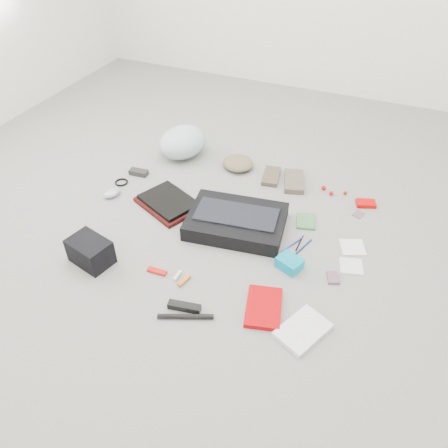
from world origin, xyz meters
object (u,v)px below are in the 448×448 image
at_px(laptop, 168,201).
at_px(camera_bag, 90,251).
at_px(messenger_bag, 236,221).
at_px(bike_helmet, 183,142).
at_px(book_red, 264,307).
at_px(accordion_wallet, 289,263).

relative_size(laptop, camera_bag, 1.53).
bearing_deg(messenger_bag, bike_helmet, 129.39).
xyz_separation_m(laptop, bike_helmet, (-0.17, 0.52, 0.07)).
distance_m(book_red, accordion_wallet, 0.29).
bearing_deg(bike_helmet, camera_bag, -69.44).
height_order(messenger_bag, bike_helmet, bike_helmet).
xyz_separation_m(laptop, book_red, (0.75, -0.50, -0.02)).
distance_m(laptop, camera_bag, 0.56).
relative_size(laptop, book_red, 1.34).
bearing_deg(messenger_bag, accordion_wallet, -34.93).
distance_m(laptop, bike_helmet, 0.55).
relative_size(messenger_bag, bike_helmet, 1.51).
height_order(laptop, book_red, laptop).
bearing_deg(book_red, accordion_wallet, 70.27).
bearing_deg(messenger_bag, laptop, 167.88).
height_order(laptop, camera_bag, camera_bag).
height_order(camera_bag, accordion_wallet, camera_bag).
xyz_separation_m(camera_bag, book_red, (0.87, 0.05, -0.05)).
xyz_separation_m(messenger_bag, accordion_wallet, (0.35, -0.18, -0.01)).
bearing_deg(accordion_wallet, messenger_bag, 174.78).
bearing_deg(book_red, laptop, 132.20).
xyz_separation_m(bike_helmet, accordion_wallet, (0.95, -0.73, -0.07)).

